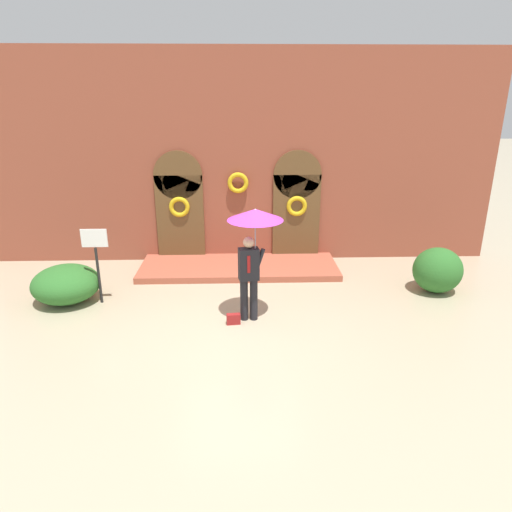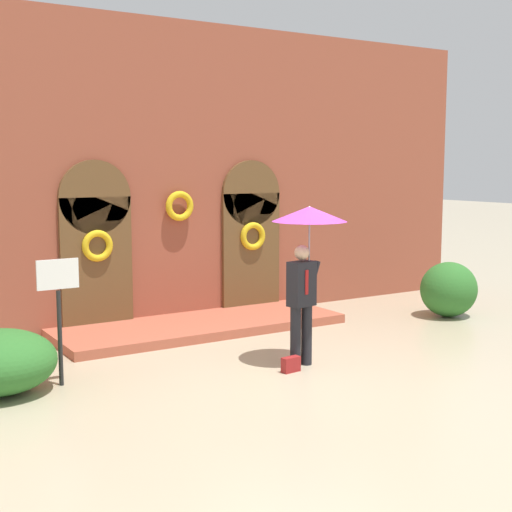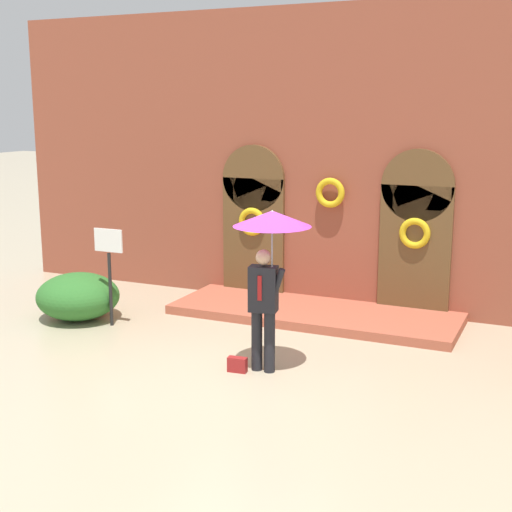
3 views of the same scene
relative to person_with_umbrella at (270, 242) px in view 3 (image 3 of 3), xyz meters
name	(u,v)px [view 3 (image 3 of 3)]	position (x,y,z in m)	size (l,w,h in m)	color
ground_plane	(243,374)	(-0.32, -0.24, -1.91)	(80.00, 80.00, 0.00)	tan
building_facade	(336,166)	(-0.32, 3.92, 0.76)	(14.00, 2.30, 5.60)	brown
person_with_umbrella	(270,242)	(0.00, 0.00, 0.00)	(1.10, 1.10, 2.36)	black
handbag	(237,365)	(-0.42, -0.20, -1.80)	(0.28, 0.12, 0.22)	maroon
sign_post	(109,261)	(-3.41, 0.92, -0.75)	(0.56, 0.06, 1.72)	black
shrub_left	(78,296)	(-4.19, 1.02, -1.50)	(1.50, 1.45, 0.83)	#2D6B28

